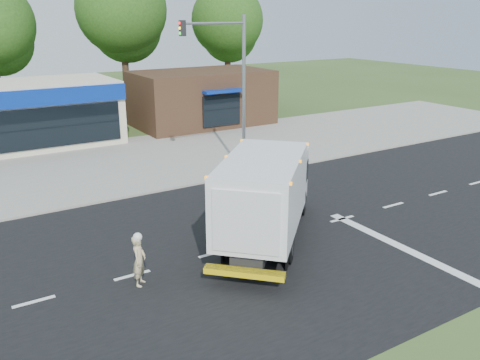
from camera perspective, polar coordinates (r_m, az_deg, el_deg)
The scene contains 10 objects.
ground at distance 19.48m, azimuth 4.85°, elevation -6.19°, with size 120.00×120.00×0.00m, color #385123.
road_asphalt at distance 19.48m, azimuth 4.85°, elevation -6.18°, with size 60.00×14.00×0.02m, color black.
sidewalk at distance 26.05m, azimuth -5.89°, elevation 0.27°, with size 60.00×2.40×0.12m, color gray.
parking_apron at distance 31.19m, azimuth -10.58°, elevation 2.96°, with size 60.00×9.00×0.02m, color gray.
lane_markings at distance 19.33m, azimuth 10.49°, elevation -6.60°, with size 55.20×7.00×0.01m.
ems_box_truck at distance 18.29m, azimuth 2.99°, elevation -1.17°, with size 7.09×7.13×3.41m.
emergency_worker at distance 16.01m, azimuth -11.26°, elevation -8.74°, with size 0.68×0.71×1.75m.
brown_storefront at distance 38.94m, azimuth -4.34°, elevation 9.20°, with size 10.00×6.70×4.00m.
traffic_signal_pole at distance 25.58m, azimuth -0.81°, elevation 11.21°, with size 3.51×0.25×8.00m.
background_trees at distance 43.49m, azimuth -19.43°, elevation 16.32°, with size 36.77×7.39×12.10m.
Camera 1 is at (-10.69, -14.19, 8.00)m, focal length 38.00 mm.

